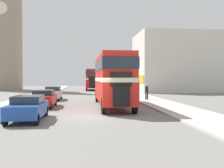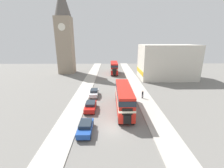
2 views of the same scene
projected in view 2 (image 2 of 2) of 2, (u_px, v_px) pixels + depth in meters
The scene contains 11 objects.
ground_plane at pixel (113, 128), 21.07m from camera, with size 120.00×120.00×0.00m, color slate.
sidewalk_right at pixel (161, 128), 21.15m from camera, with size 3.50×120.00×0.12m.
sidewalk_left at pixel (65, 128), 20.97m from camera, with size 3.50×120.00×0.12m.
double_decker_bus at pixel (124, 97), 25.76m from camera, with size 2.48×11.06×4.32m.
bus_distant at pixel (114, 67), 54.35m from camera, with size 2.50×9.44×4.21m.
car_parked_near at pixel (85, 127), 19.96m from camera, with size 1.79×4.08×1.45m.
car_parked_mid at pixel (91, 106), 26.36m from camera, with size 1.79×4.20×1.47m.
car_parked_far at pixel (94, 93), 32.97m from camera, with size 1.71×4.16×1.52m.
pedestrian_walking at pixel (143, 94), 31.36m from camera, with size 0.34×0.34×1.67m.
church_tower at pixel (64, 30), 52.63m from camera, with size 5.63×5.63×29.83m.
shop_building_block at pixel (167, 62), 47.27m from camera, with size 16.87×10.36×10.55m.
Camera 2 is at (-0.44, -18.44, 11.95)m, focal length 24.00 mm.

